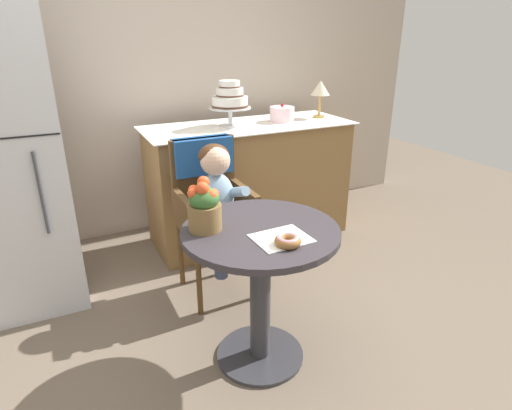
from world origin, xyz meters
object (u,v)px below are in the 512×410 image
at_px(donut_front, 288,240).
at_px(round_layer_cake, 282,114).
at_px(seated_child, 218,194).
at_px(tiered_cake_stand, 230,99).
at_px(flower_vase, 204,206).
at_px(table_lamp, 320,90).
at_px(cafe_table, 260,269).
at_px(wicker_chair, 209,192).
at_px(refrigerator, 2,166).

relative_size(donut_front, round_layer_cake, 0.60).
relative_size(seated_child, tiered_cake_stand, 2.25).
xyz_separation_m(flower_vase, table_lamp, (1.40, 1.22, 0.29)).
bearing_deg(flower_vase, cafe_table, -23.90).
bearing_deg(cafe_table, wicker_chair, 88.18).
height_order(donut_front, flower_vase, flower_vase).
bearing_deg(wicker_chair, table_lamp, 20.59).
bearing_deg(refrigerator, donut_front, -50.21).
bearing_deg(tiered_cake_stand, round_layer_cake, 1.03).
distance_m(flower_vase, tiered_cake_stand, 1.38).
bearing_deg(refrigerator, tiered_cake_stand, 7.85).
xyz_separation_m(donut_front, flower_vase, (-0.25, 0.29, 0.09)).
bearing_deg(wicker_chair, donut_front, -95.42).
relative_size(wicker_chair, seated_child, 1.31).
bearing_deg(donut_front, table_lamp, 52.82).
bearing_deg(seated_child, round_layer_cake, 41.54).
distance_m(wicker_chair, round_layer_cake, 1.03).
relative_size(round_layer_cake, refrigerator, 0.11).
bearing_deg(cafe_table, seated_child, 87.70).
distance_m(cafe_table, table_lamp, 1.87).
distance_m(round_layer_cake, refrigerator, 1.90).
bearing_deg(table_lamp, round_layer_cake, -178.55).
relative_size(flower_vase, table_lamp, 0.83).
relative_size(cafe_table, round_layer_cake, 3.87).
height_order(donut_front, tiered_cake_stand, tiered_cake_stand).
height_order(wicker_chair, table_lamp, table_lamp).
relative_size(seated_child, round_layer_cake, 3.90).
relative_size(wicker_chair, flower_vase, 4.01).
bearing_deg(flower_vase, round_layer_cake, 48.80).
height_order(flower_vase, round_layer_cake, round_layer_cake).
xyz_separation_m(donut_front, tiered_cake_stand, (0.37, 1.49, 0.35)).
bearing_deg(tiered_cake_stand, cafe_table, -107.18).
relative_size(wicker_chair, refrigerator, 0.56).
xyz_separation_m(cafe_table, refrigerator, (-1.05, 1.10, 0.34)).
distance_m(cafe_table, tiered_cake_stand, 1.48).
distance_m(round_layer_cake, table_lamp, 0.38).
bearing_deg(donut_front, seated_child, 90.34).
distance_m(seated_child, table_lamp, 1.43).
bearing_deg(round_layer_cake, donut_front, -118.12).
height_order(tiered_cake_stand, table_lamp, tiered_cake_stand).
height_order(donut_front, table_lamp, table_lamp).
distance_m(seated_child, donut_front, 0.79).
bearing_deg(refrigerator, wicker_chair, -18.16).
relative_size(wicker_chair, tiered_cake_stand, 2.96).
height_order(seated_child, donut_front, seated_child).
height_order(wicker_chair, round_layer_cake, round_layer_cake).
bearing_deg(tiered_cake_stand, wicker_chair, -124.40).
bearing_deg(refrigerator, round_layer_cake, 6.30).
bearing_deg(flower_vase, donut_front, -49.26).
distance_m(flower_vase, refrigerator, 1.30).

